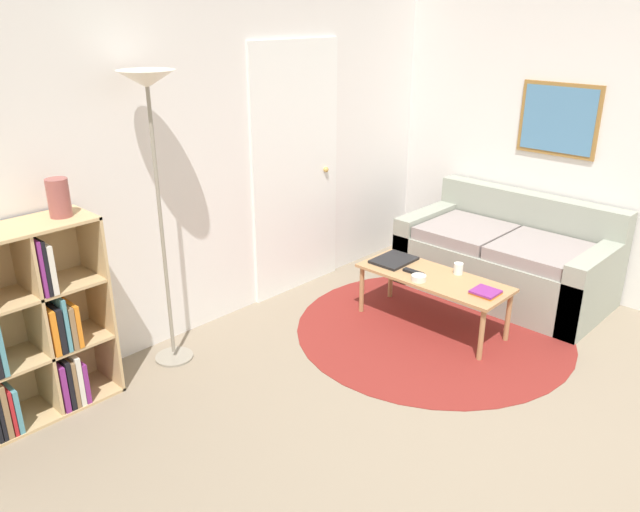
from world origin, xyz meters
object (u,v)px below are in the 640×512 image
at_px(coffee_table, 433,281).
at_px(floor_lamp, 150,115).
at_px(laptop, 394,260).
at_px(couch, 508,259).
at_px(bowl, 419,278).
at_px(cup, 458,269).
at_px(vase_on_shelf, 59,198).

bearing_deg(coffee_table, floor_lamp, 148.09).
height_order(floor_lamp, laptop, floor_lamp).
relative_size(floor_lamp, couch, 1.16).
xyz_separation_m(couch, bowl, (-1.09, 0.13, 0.14)).
distance_m(couch, cup, 0.80).
distance_m(couch, coffee_table, 0.95).
distance_m(laptop, cup, 0.50).
bearing_deg(cup, vase_on_shelf, 153.65).
xyz_separation_m(laptop, bowl, (-0.17, -0.35, 0.01)).
relative_size(couch, bowl, 15.36).
relative_size(floor_lamp, bowl, 17.84).
bearing_deg(couch, floor_lamp, 156.75).
xyz_separation_m(floor_lamp, couch, (2.53, -1.09, -1.35)).
distance_m(floor_lamp, laptop, 2.11).
relative_size(floor_lamp, cup, 22.63).
bearing_deg(couch, coffee_table, 174.03).
xyz_separation_m(laptop, cup, (0.13, -0.49, 0.03)).
xyz_separation_m(floor_lamp, bowl, (1.44, -0.96, -1.21)).
bearing_deg(laptop, coffee_table, -93.82).
relative_size(couch, vase_on_shelf, 7.56).
relative_size(floor_lamp, vase_on_shelf, 8.78).
xyz_separation_m(couch, coffee_table, (-0.94, 0.10, 0.08)).
xyz_separation_m(bowl, vase_on_shelf, (-2.02, 1.02, 0.82)).
relative_size(coffee_table, cup, 13.45).
height_order(floor_lamp, couch, floor_lamp).
xyz_separation_m(coffee_table, bowl, (-0.14, 0.03, 0.06)).
relative_size(floor_lamp, laptop, 5.68).
bearing_deg(bowl, laptop, 64.11).
relative_size(bowl, cup, 1.27).
distance_m(laptop, vase_on_shelf, 2.44).
distance_m(couch, bowl, 1.10).
relative_size(coffee_table, vase_on_shelf, 5.22).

